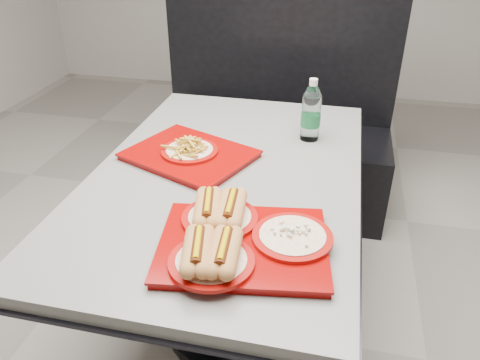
% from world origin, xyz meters
% --- Properties ---
extents(ground, '(6.00, 6.00, 0.00)m').
position_xyz_m(ground, '(0.00, 0.00, 0.00)').
color(ground, gray).
rests_on(ground, ground).
extents(diner_table, '(0.92, 1.42, 0.75)m').
position_xyz_m(diner_table, '(0.00, 0.00, 0.58)').
color(diner_table, black).
rests_on(diner_table, ground).
extents(booth_bench, '(1.30, 0.57, 1.35)m').
position_xyz_m(booth_bench, '(0.00, 1.09, 0.40)').
color(booth_bench, black).
rests_on(booth_bench, ground).
extents(tray_near, '(0.49, 0.41, 0.10)m').
position_xyz_m(tray_near, '(0.13, -0.40, 0.79)').
color(tray_near, '#810503').
rests_on(tray_near, diner_table).
extents(tray_far, '(0.51, 0.46, 0.08)m').
position_xyz_m(tray_far, '(-0.15, 0.07, 0.77)').
color(tray_far, '#810503').
rests_on(tray_far, diner_table).
extents(water_bottle, '(0.08, 0.08, 0.24)m').
position_xyz_m(water_bottle, '(0.25, 0.33, 0.85)').
color(water_bottle, silver).
rests_on(water_bottle, diner_table).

